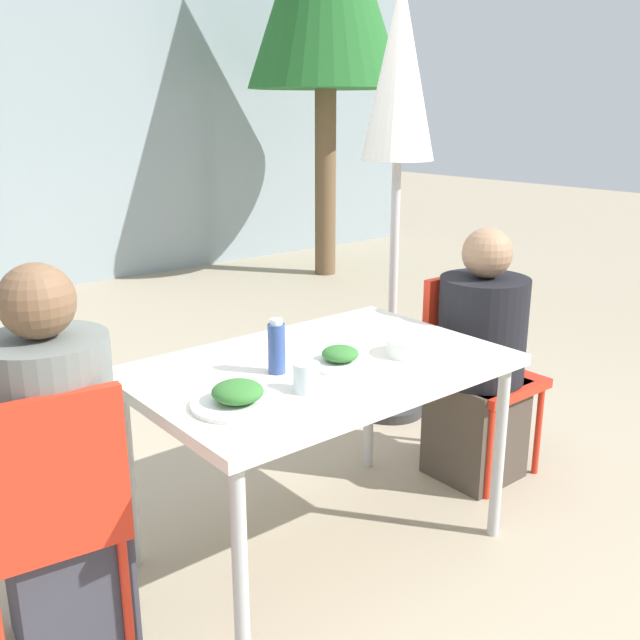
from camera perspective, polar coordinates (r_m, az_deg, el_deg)
The scene contains 12 objects.
ground_plane at distance 2.77m, azimuth 0.00°, elevation -17.72°, with size 24.00×24.00×0.00m, color tan.
dining_table at distance 2.45m, azimuth 0.00°, elevation -4.75°, with size 1.25×0.82×0.73m.
chair_left at distance 2.15m, azimuth -21.02°, elevation -13.83°, with size 0.45×0.45×0.87m.
person_left at distance 2.21m, azimuth -20.27°, elevation -11.73°, with size 0.36×0.36×1.17m.
chair_right at distance 3.19m, azimuth 12.08°, elevation -3.03°, with size 0.40×0.40×0.87m.
person_right at distance 3.10m, azimuth 12.64°, elevation -3.62°, with size 0.37×0.37×1.10m.
closed_umbrella at distance 3.54m, azimuth 6.33°, elevation 17.35°, with size 0.36×0.36×2.15m.
plate_0 at distance 2.09m, azimuth -6.59°, elevation -6.12°, with size 0.28×0.28×0.07m.
plate_1 at distance 2.40m, azimuth 1.63°, elevation -3.04°, with size 0.23×0.23×0.06m.
bottle at distance 2.31m, azimuth -3.49°, elevation -2.19°, with size 0.06×0.06×0.18m.
drinking_cup at distance 2.17m, azimuth -1.10°, elevation -4.61°, with size 0.08×0.08×0.09m.
salad_bowl at distance 2.52m, azimuth 7.19°, elevation -2.14°, with size 0.17×0.17×0.06m.
Camera 1 is at (-1.45, -1.77, 1.56)m, focal length 40.00 mm.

